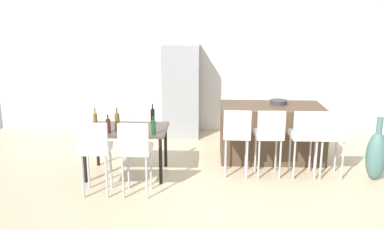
{
  "coord_description": "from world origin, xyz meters",
  "views": [
    {
      "loc": [
        -0.51,
        -5.88,
        2.44
      ],
      "look_at": [
        -0.78,
        0.47,
        0.85
      ],
      "focal_mm": 38.36,
      "sensor_mm": 36.0,
      "label": 1
    }
  ],
  "objects_px": {
    "wine_glass_end": "(132,117)",
    "fruit_bowl": "(278,102)",
    "wine_bottle_corner": "(153,127)",
    "wine_bottle_right": "(95,121)",
    "refrigerator": "(181,91)",
    "kitchen_island": "(271,132)",
    "wine_bottle_middle": "(117,121)",
    "wine_bottle_near": "(153,116)",
    "bar_chair_far": "(332,133)",
    "bar_chair_right": "(305,133)",
    "dining_chair_near": "(95,147)",
    "bar_chair_left": "(237,132)",
    "floor_vase": "(376,155)",
    "wine_glass_far": "(91,125)",
    "dining_table": "(126,133)",
    "dining_chair_far": "(135,147)",
    "wine_bottle_left": "(108,126)",
    "bar_chair_middle": "(270,132)"
  },
  "relations": [
    {
      "from": "bar_chair_far",
      "to": "wine_glass_far",
      "type": "xyz_separation_m",
      "value": [
        -3.54,
        -0.27,
        0.17
      ]
    },
    {
      "from": "bar_chair_right",
      "to": "dining_chair_near",
      "type": "bearing_deg",
      "value": -165.44
    },
    {
      "from": "bar_chair_right",
      "to": "dining_table",
      "type": "height_order",
      "value": "bar_chair_right"
    },
    {
      "from": "bar_chair_right",
      "to": "wine_bottle_right",
      "type": "xyz_separation_m",
      "value": [
        -3.14,
        -0.07,
        0.17
      ]
    },
    {
      "from": "bar_chair_left",
      "to": "wine_bottle_middle",
      "type": "xyz_separation_m",
      "value": [
        -1.79,
        -0.08,
        0.17
      ]
    },
    {
      "from": "bar_chair_far",
      "to": "bar_chair_left",
      "type": "bearing_deg",
      "value": 180.0
    },
    {
      "from": "bar_chair_left",
      "to": "refrigerator",
      "type": "height_order",
      "value": "refrigerator"
    },
    {
      "from": "wine_glass_far",
      "to": "floor_vase",
      "type": "distance_m",
      "value": 4.23
    },
    {
      "from": "wine_glass_far",
      "to": "dining_chair_near",
      "type": "bearing_deg",
      "value": -70.26
    },
    {
      "from": "bar_chair_left",
      "to": "wine_bottle_middle",
      "type": "distance_m",
      "value": 1.8
    },
    {
      "from": "dining_chair_far",
      "to": "wine_glass_end",
      "type": "distance_m",
      "value": 1.01
    },
    {
      "from": "wine_bottle_middle",
      "to": "refrigerator",
      "type": "height_order",
      "value": "refrigerator"
    },
    {
      "from": "bar_chair_left",
      "to": "refrigerator",
      "type": "xyz_separation_m",
      "value": [
        -0.98,
        2.13,
        0.22
      ]
    },
    {
      "from": "wine_bottle_middle",
      "to": "wine_bottle_right",
      "type": "xyz_separation_m",
      "value": [
        -0.33,
        0.01,
        -0.01
      ]
    },
    {
      "from": "wine_glass_end",
      "to": "fruit_bowl",
      "type": "bearing_deg",
      "value": 18.11
    },
    {
      "from": "wine_bottle_right",
      "to": "bar_chair_far",
      "type": "bearing_deg",
      "value": 1.07
    },
    {
      "from": "bar_chair_far",
      "to": "floor_vase",
      "type": "height_order",
      "value": "bar_chair_far"
    },
    {
      "from": "bar_chair_left",
      "to": "floor_vase",
      "type": "distance_m",
      "value": 2.09
    },
    {
      "from": "bar_chair_left",
      "to": "wine_glass_end",
      "type": "relative_size",
      "value": 6.03
    },
    {
      "from": "wine_bottle_middle",
      "to": "wine_bottle_near",
      "type": "distance_m",
      "value": 0.6
    },
    {
      "from": "kitchen_island",
      "to": "floor_vase",
      "type": "bearing_deg",
      "value": -32.34
    },
    {
      "from": "dining_chair_near",
      "to": "wine_glass_far",
      "type": "relative_size",
      "value": 6.03
    },
    {
      "from": "bar_chair_far",
      "to": "wine_glass_far",
      "type": "height_order",
      "value": "bar_chair_far"
    },
    {
      "from": "bar_chair_right",
      "to": "dining_table",
      "type": "xyz_separation_m",
      "value": [
        -2.69,
        -0.0,
        -0.03
      ]
    },
    {
      "from": "wine_bottle_left",
      "to": "wine_bottle_near",
      "type": "distance_m",
      "value": 0.79
    },
    {
      "from": "dining_chair_near",
      "to": "wine_bottle_corner",
      "type": "height_order",
      "value": "dining_chair_near"
    },
    {
      "from": "bar_chair_left",
      "to": "wine_bottle_left",
      "type": "bearing_deg",
      "value": -172.19
    },
    {
      "from": "wine_bottle_corner",
      "to": "floor_vase",
      "type": "height_order",
      "value": "wine_bottle_corner"
    },
    {
      "from": "bar_chair_left",
      "to": "bar_chair_right",
      "type": "distance_m",
      "value": 1.02
    },
    {
      "from": "refrigerator",
      "to": "kitchen_island",
      "type": "bearing_deg",
      "value": -38.33
    },
    {
      "from": "dining_chair_near",
      "to": "refrigerator",
      "type": "relative_size",
      "value": 0.57
    },
    {
      "from": "wine_bottle_near",
      "to": "wine_glass_end",
      "type": "bearing_deg",
      "value": -164.22
    },
    {
      "from": "wine_bottle_corner",
      "to": "wine_bottle_right",
      "type": "height_order",
      "value": "wine_bottle_right"
    },
    {
      "from": "bar_chair_left",
      "to": "wine_glass_far",
      "type": "bearing_deg",
      "value": -172.78
    },
    {
      "from": "wine_bottle_corner",
      "to": "wine_glass_far",
      "type": "xyz_separation_m",
      "value": [
        -0.91,
        0.04,
        0.02
      ]
    },
    {
      "from": "wine_bottle_right",
      "to": "refrigerator",
      "type": "xyz_separation_m",
      "value": [
        1.14,
        2.2,
        0.05
      ]
    },
    {
      "from": "bar_chair_right",
      "to": "wine_bottle_middle",
      "type": "xyz_separation_m",
      "value": [
        -2.8,
        -0.08,
        0.17
      ]
    },
    {
      "from": "wine_bottle_corner",
      "to": "bar_chair_left",
      "type": "bearing_deg",
      "value": 14.18
    },
    {
      "from": "kitchen_island",
      "to": "wine_bottle_corner",
      "type": "relative_size",
      "value": 6.39
    },
    {
      "from": "kitchen_island",
      "to": "bar_chair_left",
      "type": "distance_m",
      "value": 1.09
    },
    {
      "from": "wine_bottle_near",
      "to": "wine_glass_far",
      "type": "xyz_separation_m",
      "value": [
        -0.82,
        -0.56,
        0.0
      ]
    },
    {
      "from": "bar_chair_left",
      "to": "fruit_bowl",
      "type": "relative_size",
      "value": 3.61
    },
    {
      "from": "fruit_bowl",
      "to": "floor_vase",
      "type": "bearing_deg",
      "value": -38.47
    },
    {
      "from": "wine_bottle_near",
      "to": "bar_chair_far",
      "type": "bearing_deg",
      "value": -6.04
    },
    {
      "from": "dining_chair_near",
      "to": "wine_bottle_left",
      "type": "bearing_deg",
      "value": 82.54
    },
    {
      "from": "dining_chair_far",
      "to": "wine_bottle_near",
      "type": "height_order",
      "value": "wine_bottle_near"
    },
    {
      "from": "wine_glass_end",
      "to": "refrigerator",
      "type": "bearing_deg",
      "value": 71.82
    },
    {
      "from": "bar_chair_right",
      "to": "wine_glass_end",
      "type": "distance_m",
      "value": 2.65
    },
    {
      "from": "bar_chair_middle",
      "to": "wine_bottle_middle",
      "type": "xyz_separation_m",
      "value": [
        -2.28,
        -0.08,
        0.17
      ]
    },
    {
      "from": "wine_bottle_corner",
      "to": "refrigerator",
      "type": "distance_m",
      "value": 2.45
    }
  ]
}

